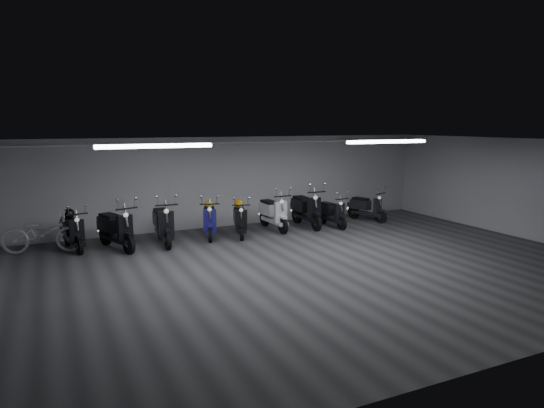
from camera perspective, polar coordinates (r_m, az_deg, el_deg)
name	(u,v)px	position (r m, az deg, el deg)	size (l,w,h in m)	color
floor	(303,268)	(10.94, 3.75, -7.57)	(14.00, 10.00, 0.01)	#323335
ceiling	(305,142)	(10.46, 3.92, 7.31)	(14.00, 10.00, 0.01)	slate
back_wall	(227,182)	(15.14, -5.38, 2.62)	(14.00, 0.01, 2.80)	#A7A7AA
front_wall	(495,267)	(6.79, 24.87, -6.76)	(14.00, 0.01, 2.80)	#A7A7AA
right_wall	(523,189)	(15.26, 27.53, 1.64)	(0.01, 10.00, 2.80)	#A7A7AA
fluor_strip_left	(155,146)	(10.36, -13.67, 6.69)	(2.40, 0.18, 0.08)	white
fluor_strip_right	(387,142)	(12.97, 13.48, 7.20)	(2.40, 0.18, 0.08)	white
conduit	(227,143)	(14.96, -5.34, 7.23)	(0.05, 0.05, 13.60)	white
scooter_0	(72,226)	(13.25, -22.57, -2.42)	(0.57, 1.70, 1.27)	black
scooter_1	(116,222)	(12.92, -18.02, -2.08)	(0.64, 1.91, 1.42)	black
scooter_3	(163,218)	(13.18, -12.77, -1.60)	(0.64, 1.93, 1.44)	black
scooter_4	(209,215)	(13.70, -7.42, -1.28)	(0.59, 1.77, 1.31)	navy
scooter_5	(240,215)	(13.82, -3.82, -1.31)	(0.55, 1.65, 1.23)	black
scooter_6	(273,207)	(14.58, 0.17, -0.41)	(0.62, 1.86, 1.39)	white
scooter_7	(306,204)	(15.02, 4.11, 0.03)	(0.66, 1.98, 1.47)	black
scooter_8	(332,208)	(15.13, 7.10, -0.51)	(0.53, 1.59, 1.19)	black
scooter_9	(367,203)	(16.27, 11.20, 0.12)	(0.54, 1.62, 1.21)	black
bicycle	(42,229)	(13.29, -25.59, -2.65)	(0.68, 1.91, 1.24)	silver
helmet_0	(239,204)	(13.99, -3.91, 0.02)	(0.28, 0.28, 0.28)	#B8780A
helmet_1	(69,214)	(13.43, -22.90, -1.05)	(0.27, 0.27, 0.27)	black
helmet_2	(209,204)	(13.90, -7.46, 0.01)	(0.23, 0.23, 0.23)	gold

